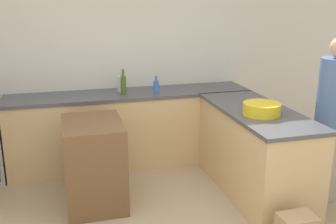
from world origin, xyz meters
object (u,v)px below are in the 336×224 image
island_table (94,163)px  mixing_bowl (262,109)px  olive_oil_bottle (123,85)px  person_at_peninsula (332,116)px  water_bottle_blue (156,87)px  vinegar_bottle_clear (120,83)px

island_table → mixing_bowl: bearing=-13.0°
olive_oil_bottle → mixing_bowl: bearing=-45.4°
person_at_peninsula → island_table: bearing=166.3°
water_bottle_blue → vinegar_bottle_clear: vinegar_bottle_clear is taller
island_table → vinegar_bottle_clear: vinegar_bottle_clear is taller
olive_oil_bottle → vinegar_bottle_clear: bearing=95.1°
olive_oil_bottle → person_at_peninsula: bearing=-36.7°
vinegar_bottle_clear → person_at_peninsula: (1.88, -1.54, -0.11)m
island_table → person_at_peninsula: (2.32, -0.57, 0.48)m
island_table → mixing_bowl: (1.64, -0.38, 0.55)m
water_bottle_blue → olive_oil_bottle: (-0.39, 0.05, 0.04)m
island_table → mixing_bowl: 1.77m
vinegar_bottle_clear → person_at_peninsula: bearing=-39.3°
island_table → vinegar_bottle_clear: bearing=65.8°
mixing_bowl → olive_oil_bottle: olive_oil_bottle is taller
island_table → olive_oil_bottle: 1.12m
water_bottle_blue → person_at_peninsula: bearing=-42.2°
mixing_bowl → vinegar_bottle_clear: vinegar_bottle_clear is taller
island_table → mixing_bowl: mixing_bowl is taller
mixing_bowl → water_bottle_blue: (-0.80, 1.15, 0.03)m
water_bottle_blue → olive_oil_bottle: size_ratio=0.70×
water_bottle_blue → vinegar_bottle_clear: size_ratio=0.81×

